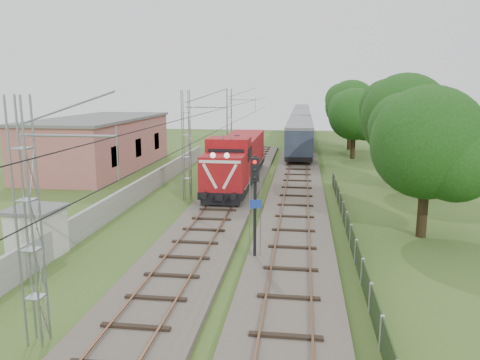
# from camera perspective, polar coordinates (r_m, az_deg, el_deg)

# --- Properties ---
(ground) EXTENTS (140.00, 140.00, 0.00)m
(ground) POSITION_cam_1_polar(r_m,az_deg,el_deg) (23.15, -6.36, -9.58)
(ground) COLOR #35531F
(ground) RESTS_ON ground
(track_main) EXTENTS (4.20, 70.00, 0.45)m
(track_main) POSITION_cam_1_polar(r_m,az_deg,el_deg) (29.59, -3.10, -4.49)
(track_main) COLOR #6B6054
(track_main) RESTS_ON ground
(track_side) EXTENTS (4.20, 80.00, 0.45)m
(track_side) POSITION_cam_1_polar(r_m,az_deg,el_deg) (41.75, 7.01, 0.10)
(track_side) COLOR #6B6054
(track_side) RESTS_ON ground
(catenary) EXTENTS (3.31, 70.00, 8.00)m
(catenary) POSITION_cam_1_polar(r_m,az_deg,el_deg) (34.25, -6.47, 4.22)
(catenary) COLOR gray
(catenary) RESTS_ON ground
(boundary_wall) EXTENTS (0.25, 40.00, 1.50)m
(boundary_wall) POSITION_cam_1_polar(r_m,az_deg,el_deg) (35.82, -11.87, -0.99)
(boundary_wall) COLOR #9E9E99
(boundary_wall) RESTS_ON ground
(station_building) EXTENTS (8.40, 20.40, 5.22)m
(station_building) POSITION_cam_1_polar(r_m,az_deg,el_deg) (49.68, -16.65, 4.35)
(station_building) COLOR #AF5E5E
(station_building) RESTS_ON ground
(fence) EXTENTS (0.12, 32.00, 1.20)m
(fence) POSITION_cam_1_polar(r_m,az_deg,el_deg) (25.28, 13.35, -6.56)
(fence) COLOR black
(fence) RESTS_ON ground
(locomotive) EXTENTS (3.09, 17.63, 4.48)m
(locomotive) POSITION_cam_1_polar(r_m,az_deg,el_deg) (39.35, -0.27, 2.62)
(locomotive) COLOR black
(locomotive) RESTS_ON ground
(coach_rake) EXTENTS (3.02, 67.43, 3.50)m
(coach_rake) POSITION_cam_1_polar(r_m,az_deg,el_deg) (81.69, 7.44, 7.18)
(coach_rake) COLOR black
(coach_rake) RESTS_ON ground
(signal_post) EXTENTS (0.55, 0.44, 5.12)m
(signal_post) POSITION_cam_1_polar(r_m,az_deg,el_deg) (21.63, 1.83, -1.26)
(signal_post) COLOR black
(signal_post) RESTS_ON ground
(relay_hut) EXTENTS (2.57, 2.57, 2.49)m
(relay_hut) POSITION_cam_1_polar(r_m,az_deg,el_deg) (25.03, -23.53, -5.82)
(relay_hut) COLOR beige
(relay_hut) RESTS_ON ground
(tree_a) EXTENTS (6.44, 6.13, 8.35)m
(tree_a) POSITION_cam_1_polar(r_m,az_deg,el_deg) (27.15, 22.09, 4.09)
(tree_a) COLOR #332315
(tree_a) RESTS_ON ground
(tree_b) EXTENTS (7.19, 6.85, 9.32)m
(tree_b) POSITION_cam_1_polar(r_m,az_deg,el_deg) (39.02, 19.59, 7.11)
(tree_b) COLOR #332315
(tree_b) RESTS_ON ground
(tree_c) EXTENTS (6.27, 5.97, 8.13)m
(tree_c) POSITION_cam_1_polar(r_m,az_deg,el_deg) (55.66, 13.85, 7.71)
(tree_c) COLOR #332315
(tree_c) RESTS_ON ground
(tree_d) EXTENTS (7.07, 6.73, 9.16)m
(tree_d) POSITION_cam_1_polar(r_m,az_deg,el_deg) (63.77, 13.47, 8.72)
(tree_d) COLOR #332315
(tree_d) RESTS_ON ground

